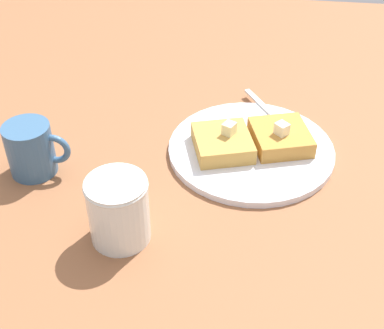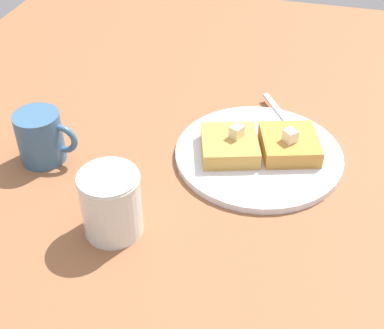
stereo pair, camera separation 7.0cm
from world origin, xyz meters
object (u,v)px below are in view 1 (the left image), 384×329
Objects in this scene: plate at (251,149)px; fork at (273,117)px; coffee_mug at (32,149)px; syrup_jar at (119,213)px.

fork is (3.15, 8.15, 0.64)cm from plate.
plate is 8.76cm from fork.
coffee_mug is (-30.09, -8.30, 3.26)cm from plate.
plate is 1.71× the size of fork.
syrup_jar is (-15.10, -19.17, 3.37)cm from plate.
syrup_jar reaches higher than fork.
syrup_jar is at bearing -35.96° from coffee_mug.
syrup_jar is (-18.24, -27.32, 2.72)cm from fork.
coffee_mug reaches higher than fork.
syrup_jar reaches higher than coffee_mug.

